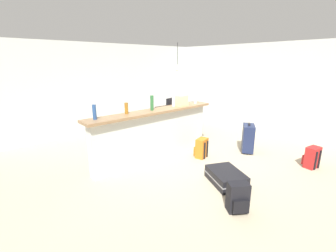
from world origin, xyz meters
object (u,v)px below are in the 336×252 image
(bottle_amber, at_px, (126,108))
(dining_chair_near_partition, at_px, (190,117))
(dining_table, at_px, (178,110))
(backpack_black, at_px, (238,198))
(dining_chair_far_side, at_px, (168,111))
(backpack_orange, at_px, (201,148))
(suitcase_flat_black, at_px, (226,177))
(bottle_white, at_px, (174,101))
(backpack_red, at_px, (312,158))
(grocery_bag, at_px, (181,100))
(pendant_lamp, at_px, (177,67))
(bottle_green, at_px, (152,103))
(bottle_clear, at_px, (195,97))
(suitcase_upright_navy, at_px, (248,138))
(bottle_blue, at_px, (94,112))

(bottle_amber, bearing_deg, dining_chair_near_partition, 13.57)
(dining_table, xyz_separation_m, backpack_black, (-2.07, -3.37, -0.44))
(dining_chair_far_side, relative_size, backpack_orange, 2.21)
(suitcase_flat_black, bearing_deg, dining_table, 61.26)
(bottle_white, relative_size, backpack_red, 0.58)
(suitcase_flat_black, bearing_deg, grocery_bag, 72.07)
(backpack_black, bearing_deg, pendant_lamp, 58.64)
(bottle_green, bearing_deg, bottle_clear, -1.48)
(backpack_orange, bearing_deg, bottle_clear, 55.38)
(backpack_red, bearing_deg, suitcase_flat_black, 157.71)
(bottle_amber, xyz_separation_m, bottle_green, (0.56, -0.06, 0.05))
(bottle_amber, relative_size, pendant_lamp, 0.27)
(bottle_white, relative_size, backpack_orange, 0.58)
(bottle_amber, bearing_deg, backpack_black, -81.85)
(grocery_bag, relative_size, pendant_lamp, 0.34)
(pendant_lamp, height_order, backpack_orange, pendant_lamp)
(dining_chair_far_side, distance_m, pendant_lamp, 1.40)
(pendant_lamp, bearing_deg, bottle_amber, -154.00)
(bottle_green, relative_size, suitcase_upright_navy, 0.45)
(bottle_green, xyz_separation_m, bottle_clear, (1.25, -0.03, -0.00))
(backpack_orange, bearing_deg, dining_chair_far_side, 65.22)
(dining_chair_near_partition, bearing_deg, bottle_green, -160.72)
(bottle_amber, xyz_separation_m, bottle_clear, (1.80, -0.09, 0.04))
(suitcase_flat_black, bearing_deg, bottle_clear, 59.56)
(bottle_blue, height_order, suitcase_flat_black, bottle_blue)
(suitcase_flat_black, relative_size, backpack_orange, 2.12)
(backpack_orange, bearing_deg, bottle_white, 108.40)
(backpack_red, distance_m, suitcase_upright_navy, 1.29)
(bottle_amber, relative_size, backpack_black, 0.50)
(bottle_blue, xyz_separation_m, backpack_black, (0.97, -2.24, -0.98))
(dining_chair_near_partition, height_order, backpack_black, dining_chair_near_partition)
(backpack_black, bearing_deg, suitcase_upright_navy, 27.72)
(bottle_blue, relative_size, bottle_white, 1.04)
(bottle_blue, xyz_separation_m, backpack_orange, (2.04, -0.65, -0.98))
(bottle_amber, distance_m, backpack_orange, 1.83)
(bottle_white, xyz_separation_m, backpack_red, (1.45, -2.41, -0.98))
(bottle_amber, distance_m, suitcase_flat_black, 2.18)
(bottle_amber, height_order, bottle_clear, bottle_clear)
(bottle_blue, distance_m, suitcase_upright_navy, 3.39)
(bottle_green, relative_size, backpack_black, 0.71)
(backpack_orange, distance_m, backpack_red, 2.14)
(grocery_bag, relative_size, backpack_orange, 0.62)
(grocery_bag, bearing_deg, suitcase_upright_navy, -46.31)
(bottle_green, xyz_separation_m, dining_chair_near_partition, (1.80, 0.63, -0.69))
(dining_chair_near_partition, bearing_deg, backpack_orange, -127.50)
(grocery_bag, relative_size, suitcase_flat_black, 0.29)
(bottle_green, distance_m, pendant_lamp, 2.34)
(bottle_green, xyz_separation_m, dining_table, (1.83, 1.16, -0.56))
(bottle_amber, xyz_separation_m, pendant_lamp, (2.43, 1.18, 0.69))
(bottle_clear, relative_size, suitcase_upright_navy, 0.44)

